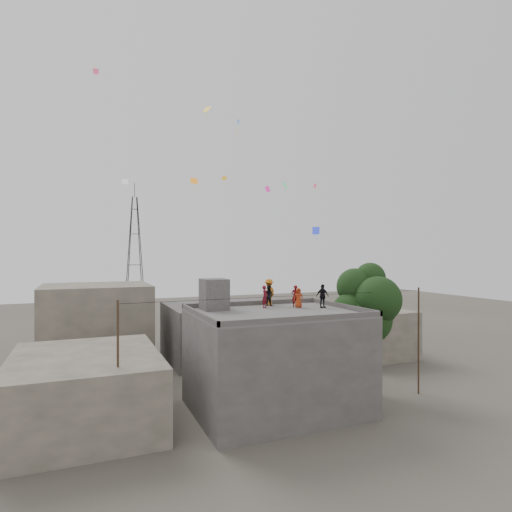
{
  "coord_description": "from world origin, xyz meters",
  "views": [
    {
      "loc": [
        -11.21,
        -24.15,
        9.75
      ],
      "look_at": [
        -0.12,
        2.91,
        9.58
      ],
      "focal_mm": 30.0,
      "sensor_mm": 36.0,
      "label": 1
    }
  ],
  "objects_px": {
    "person_red_adult": "(295,296)",
    "tree": "(367,306)",
    "transmission_tower": "(135,258)",
    "person_dark_adult": "(322,296)",
    "stair_head_box": "(214,294)"
  },
  "relations": [
    {
      "from": "transmission_tower",
      "to": "person_red_adult",
      "type": "height_order",
      "value": "transmission_tower"
    },
    {
      "from": "stair_head_box",
      "to": "person_red_adult",
      "type": "xyz_separation_m",
      "value": [
        5.5,
        -0.83,
        -0.25
      ]
    },
    {
      "from": "stair_head_box",
      "to": "person_dark_adult",
      "type": "distance_m",
      "value": 7.25
    },
    {
      "from": "tree",
      "to": "person_red_adult",
      "type": "xyz_separation_m",
      "value": [
        -5.07,
        1.17,
        0.74
      ]
    },
    {
      "from": "transmission_tower",
      "to": "person_red_adult",
      "type": "distance_m",
      "value": 38.81
    },
    {
      "from": "transmission_tower",
      "to": "stair_head_box",
      "type": "bearing_deg",
      "value": -88.77
    },
    {
      "from": "person_red_adult",
      "to": "person_dark_adult",
      "type": "distance_m",
      "value": 1.85
    },
    {
      "from": "stair_head_box",
      "to": "transmission_tower",
      "type": "bearing_deg",
      "value": 91.23
    },
    {
      "from": "tree",
      "to": "transmission_tower",
      "type": "height_order",
      "value": "transmission_tower"
    },
    {
      "from": "stair_head_box",
      "to": "tree",
      "type": "bearing_deg",
      "value": -10.74
    },
    {
      "from": "person_red_adult",
      "to": "tree",
      "type": "bearing_deg",
      "value": 175.01
    },
    {
      "from": "stair_head_box",
      "to": "person_dark_adult",
      "type": "relative_size",
      "value": 1.25
    },
    {
      "from": "tree",
      "to": "stair_head_box",
      "type": "bearing_deg",
      "value": 169.26
    },
    {
      "from": "tree",
      "to": "person_dark_adult",
      "type": "height_order",
      "value": "tree"
    },
    {
      "from": "tree",
      "to": "transmission_tower",
      "type": "distance_m",
      "value": 41.12
    }
  ]
}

